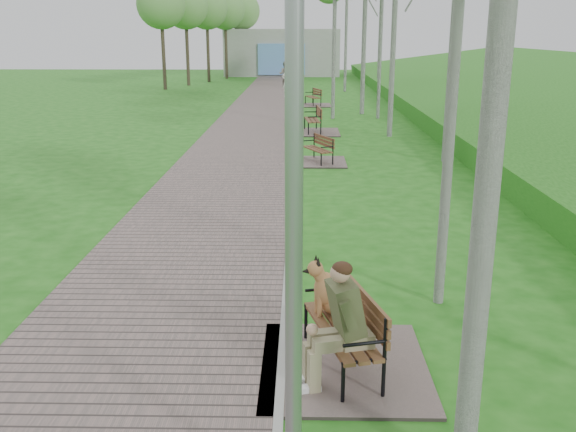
# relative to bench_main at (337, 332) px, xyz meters

# --- Properties ---
(ground) EXTENTS (120.00, 120.00, 0.00)m
(ground) POSITION_rel_bench_main_xyz_m (-0.63, 1.25, -0.47)
(ground) COLOR #1B6213
(ground) RESTS_ON ground
(walkway) EXTENTS (3.50, 67.00, 0.04)m
(walkway) POSITION_rel_bench_main_xyz_m (-2.38, 22.75, -0.45)
(walkway) COLOR #655651
(walkway) RESTS_ON ground
(kerb) EXTENTS (0.10, 67.00, 0.05)m
(kerb) POSITION_rel_bench_main_xyz_m (-0.63, 22.75, -0.45)
(kerb) COLOR #999993
(kerb) RESTS_ON ground
(embankment) EXTENTS (14.00, 70.00, 1.60)m
(embankment) POSITION_rel_bench_main_xyz_m (11.37, 21.25, -0.47)
(embankment) COLOR #42942C
(embankment) RESTS_ON ground
(building_north) EXTENTS (10.00, 5.20, 4.00)m
(building_north) POSITION_rel_bench_main_xyz_m (-2.13, 52.22, 1.52)
(building_north) COLOR #9E9E99
(building_north) RESTS_ON ground
(bench_main) EXTENTS (1.92, 2.14, 1.68)m
(bench_main) POSITION_rel_bench_main_xyz_m (0.00, 0.00, 0.00)
(bench_main) COLOR #655651
(bench_main) RESTS_ON ground
(bench_second) EXTENTS (1.61, 1.79, 0.99)m
(bench_second) POSITION_rel_bench_main_xyz_m (0.08, 12.23, -0.29)
(bench_second) COLOR #655651
(bench_second) RESTS_ON ground
(bench_third) EXTENTS (2.00, 2.22, 1.23)m
(bench_third) POSITION_rel_bench_main_xyz_m (0.02, 18.14, -0.24)
(bench_third) COLOR #655651
(bench_third) RESTS_ON ground
(bench_far) EXTENTS (1.78, 1.98, 1.10)m
(bench_far) POSITION_rel_bench_main_xyz_m (0.21, 27.65, -0.27)
(bench_far) COLOR #655651
(bench_far) RESTS_ON ground
(lamp_post_near) EXTENTS (0.22, 0.22, 5.60)m
(lamp_post_near) POSITION_rel_bench_main_xyz_m (-0.47, -2.30, 2.14)
(lamp_post_near) COLOR #95979C
(lamp_post_near) RESTS_ON ground
(lamp_post_second) EXTENTS (0.20, 0.20, 5.14)m
(lamp_post_second) POSITION_rel_bench_main_xyz_m (-0.57, 20.80, 1.93)
(lamp_post_second) COLOR #95979C
(lamp_post_second) RESTS_ON ground
(lamp_post_third) EXTENTS (0.21, 0.21, 5.47)m
(lamp_post_third) POSITION_rel_bench_main_xyz_m (-0.40, 28.21, 2.08)
(lamp_post_third) COLOR #95979C
(lamp_post_third) RESTS_ON ground
(lamp_post_far) EXTENTS (0.19, 0.19, 4.80)m
(lamp_post_far) POSITION_rel_bench_main_xyz_m (-0.53, 48.83, 1.77)
(lamp_post_far) COLOR #95979C
(lamp_post_far) RESTS_ON ground
(pedestrian_near) EXTENTS (0.78, 0.64, 1.83)m
(pedestrian_near) POSITION_rel_bench_main_xyz_m (-1.24, 31.73, 0.44)
(pedestrian_near) COLOR white
(pedestrian_near) RESTS_ON ground
(pedestrian_far) EXTENTS (0.99, 0.85, 1.77)m
(pedestrian_far) POSITION_rel_bench_main_xyz_m (-1.58, 39.51, 0.41)
(pedestrian_far) COLOR gray
(pedestrian_far) RESTS_ON ground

